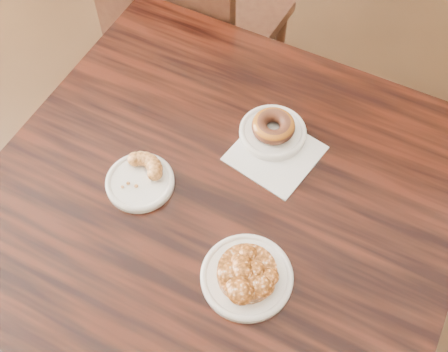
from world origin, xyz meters
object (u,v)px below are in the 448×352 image
(chair_far, at_px, (202,23))
(glazed_donut, at_px, (273,126))
(cafe_table, at_px, (219,275))
(apple_fritter, at_px, (247,272))
(cruller_fragment, at_px, (139,177))

(chair_far, relative_size, glazed_donut, 9.62)
(cafe_table, bearing_deg, apple_fritter, -44.22)
(chair_far, bearing_deg, apple_fritter, 126.22)
(glazed_donut, height_order, cruller_fragment, glazed_donut)
(chair_far, xyz_separation_m, glazed_donut, (0.39, -0.58, 0.33))
(glazed_donut, bearing_deg, chair_far, 123.76)
(chair_far, bearing_deg, glazed_donut, 134.45)
(chair_far, relative_size, cruller_fragment, 8.45)
(chair_far, height_order, glazed_donut, chair_far)
(cafe_table, xyz_separation_m, apple_fritter, (0.10, -0.13, 0.41))
(cruller_fragment, bearing_deg, apple_fritter, -24.87)
(chair_far, bearing_deg, cafe_table, 123.79)
(apple_fritter, xyz_separation_m, cruller_fragment, (-0.27, 0.13, -0.00))
(apple_fritter, height_order, cruller_fragment, apple_fritter)
(cafe_table, height_order, chair_far, chair_far)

